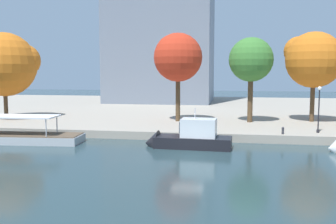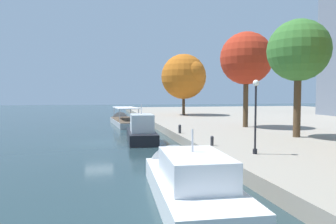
{
  "view_description": "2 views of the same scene",
  "coord_description": "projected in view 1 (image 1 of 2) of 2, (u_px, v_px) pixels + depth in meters",
  "views": [
    {
      "loc": [
        3.51,
        -29.02,
        6.57
      ],
      "look_at": [
        -2.39,
        5.02,
        2.99
      ],
      "focal_mm": 40.88,
      "sensor_mm": 36.0,
      "label": 1
    },
    {
      "loc": [
        28.57,
        0.28,
        4.36
      ],
      "look_at": [
        -2.95,
        7.03,
        2.56
      ],
      "focal_mm": 33.22,
      "sensor_mm": 36.0,
      "label": 2
    }
  ],
  "objects": [
    {
      "name": "tree_1",
      "position": [
        251.0,
        59.0,
        44.22
      ],
      "size": [
        5.12,
        5.16,
        9.82
      ],
      "color": "#4C3823",
      "rests_on": "dock_promenade"
    },
    {
      "name": "ground_plane",
      "position": [
        187.0,
        157.0,
        29.71
      ],
      "size": [
        220.0,
        220.0,
        0.0
      ],
      "primitive_type": "plane",
      "color": "#23383D"
    },
    {
      "name": "dock_promenade",
      "position": [
        212.0,
        110.0,
        63.46
      ],
      "size": [
        120.0,
        55.0,
        0.79
      ],
      "primitive_type": "cube",
      "color": "gray",
      "rests_on": "ground_plane"
    },
    {
      "name": "tree_3",
      "position": [
        6.0,
        64.0,
        47.26
      ],
      "size": [
        8.04,
        7.93,
        10.74
      ],
      "color": "#4C3823",
      "rests_on": "dock_promenade"
    },
    {
      "name": "mooring_bollard_0",
      "position": [
        283.0,
        130.0,
        35.89
      ],
      "size": [
        0.24,
        0.24,
        0.69
      ],
      "color": "#2D2D33",
      "rests_on": "dock_promenade"
    },
    {
      "name": "motor_yacht_1",
      "position": [
        187.0,
        140.0,
        33.53
      ],
      "size": [
        7.76,
        2.77,
        4.43
      ],
      "rotation": [
        0.0,
        0.0,
        3.1
      ],
      "color": "black",
      "rests_on": "ground_plane"
    },
    {
      "name": "tour_boat_0",
      "position": [
        7.0,
        140.0,
        36.19
      ],
      "size": [
        13.47,
        4.08,
        3.87
      ],
      "rotation": [
        0.0,
        0.0,
        3.22
      ],
      "color": "#9EA3A8",
      "rests_on": "ground_plane"
    },
    {
      "name": "tree_4",
      "position": [
        177.0,
        56.0,
        44.72
      ],
      "size": [
        5.73,
        5.73,
        10.41
      ],
      "color": "#4C3823",
      "rests_on": "dock_promenade"
    },
    {
      "name": "tree_5",
      "position": [
        312.0,
        59.0,
        44.56
      ],
      "size": [
        6.61,
        6.54,
        10.52
      ],
      "color": "#4C3823",
      "rests_on": "dock_promenade"
    },
    {
      "name": "lamp_post",
      "position": [
        319.0,
        105.0,
        36.51
      ],
      "size": [
        0.38,
        0.38,
        4.46
      ],
      "color": "black",
      "rests_on": "dock_promenade"
    },
    {
      "name": "mooring_bollard_1",
      "position": [
        205.0,
        128.0,
        36.66
      ],
      "size": [
        0.28,
        0.28,
        0.81
      ],
      "color": "#2D2D33",
      "rests_on": "dock_promenade"
    }
  ]
}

